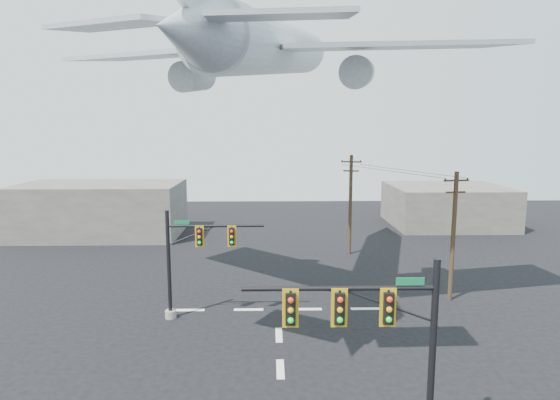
{
  "coord_description": "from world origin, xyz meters",
  "views": [
    {
      "loc": [
        -0.47,
        -18.39,
        12.24
      ],
      "look_at": [
        0.0,
        5.0,
        8.65
      ],
      "focal_mm": 30.0,
      "sensor_mm": 36.0,
      "label": 1
    }
  ],
  "objects_px": {
    "airliner": "(273,48)",
    "utility_pole_a": "(453,234)",
    "signal_mast_far": "(189,261)",
    "utility_pole_b": "(350,203)",
    "signal_mast_near": "(385,346)"
  },
  "relations": [
    {
      "from": "airliner",
      "to": "utility_pole_a",
      "type": "bearing_deg",
      "value": -77.23
    },
    {
      "from": "signal_mast_far",
      "to": "utility_pole_b",
      "type": "xyz_separation_m",
      "value": [
        12.97,
        15.52,
        1.28
      ]
    },
    {
      "from": "utility_pole_b",
      "to": "signal_mast_near",
      "type": "bearing_deg",
      "value": -82.09
    },
    {
      "from": "airliner",
      "to": "signal_mast_near",
      "type": "bearing_deg",
      "value": -151.51
    },
    {
      "from": "signal_mast_far",
      "to": "airliner",
      "type": "bearing_deg",
      "value": 30.93
    },
    {
      "from": "utility_pole_a",
      "to": "airliner",
      "type": "relative_size",
      "value": 0.28
    },
    {
      "from": "utility_pole_a",
      "to": "airliner",
      "type": "xyz_separation_m",
      "value": [
        -12.71,
        0.37,
        12.7
      ]
    },
    {
      "from": "signal_mast_near",
      "to": "signal_mast_far",
      "type": "distance_m",
      "value": 16.03
    },
    {
      "from": "signal_mast_far",
      "to": "signal_mast_near",
      "type": "bearing_deg",
      "value": -53.82
    },
    {
      "from": "signal_mast_near",
      "to": "utility_pole_a",
      "type": "height_order",
      "value": "utility_pole_a"
    },
    {
      "from": "signal_mast_far",
      "to": "utility_pole_b",
      "type": "height_order",
      "value": "utility_pole_b"
    },
    {
      "from": "utility_pole_a",
      "to": "utility_pole_b",
      "type": "distance_m",
      "value": 13.66
    },
    {
      "from": "utility_pole_a",
      "to": "airliner",
      "type": "height_order",
      "value": "airliner"
    },
    {
      "from": "signal_mast_far",
      "to": "utility_pole_a",
      "type": "distance_m",
      "value": 18.38
    },
    {
      "from": "signal_mast_near",
      "to": "airliner",
      "type": "distance_m",
      "value": 21.31
    }
  ]
}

